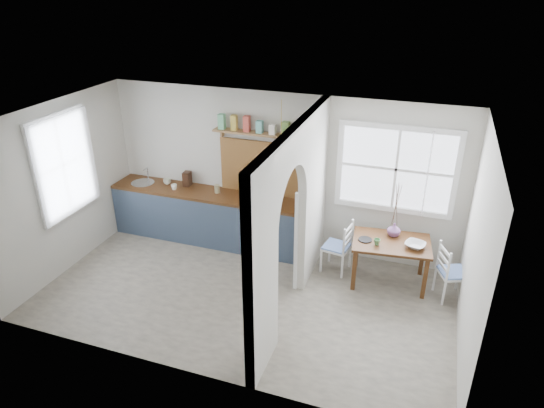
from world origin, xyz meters
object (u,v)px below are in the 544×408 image
(kettle, at_px, (303,201))
(chair_right, at_px, (453,272))
(chair_left, at_px, (336,246))
(vase, at_px, (394,230))
(dining_table, at_px, (389,262))

(kettle, bearing_deg, chair_right, -30.50)
(chair_left, distance_m, vase, 0.90)
(vase, bearing_deg, chair_right, -17.65)
(chair_left, relative_size, vase, 4.11)
(chair_left, relative_size, chair_right, 1.00)
(chair_right, xyz_separation_m, kettle, (-2.32, 0.38, 0.58))
(dining_table, height_order, vase, vase)
(chair_right, bearing_deg, chair_left, 61.08)
(dining_table, distance_m, chair_right, 0.90)
(chair_left, bearing_deg, dining_table, 94.67)
(dining_table, relative_size, kettle, 5.40)
(dining_table, relative_size, chair_left, 1.31)
(chair_right, height_order, kettle, kettle)
(chair_right, bearing_deg, dining_table, 60.34)
(dining_table, xyz_separation_m, chair_left, (-0.81, 0.07, 0.08))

